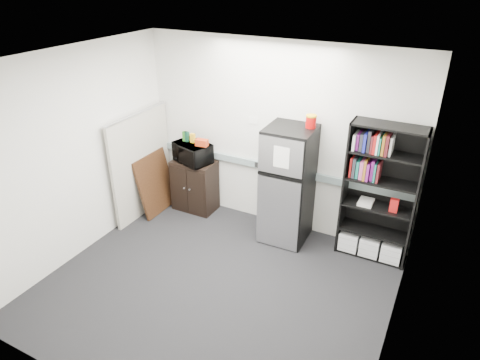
{
  "coord_description": "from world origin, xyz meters",
  "views": [
    {
      "loc": [
        2.15,
        -3.47,
        3.54
      ],
      "look_at": [
        -0.12,
        0.9,
        1.04
      ],
      "focal_mm": 32.0,
      "sensor_mm": 36.0,
      "label": 1
    }
  ],
  "objects_px": {
    "refrigerator": "(287,185)",
    "bookshelf": "(379,195)",
    "cabinet": "(195,185)",
    "microwave": "(192,153)",
    "cubicle_partition": "(142,164)"
  },
  "relations": [
    {
      "from": "cubicle_partition",
      "to": "microwave",
      "type": "relative_size",
      "value": 2.91
    },
    {
      "from": "microwave",
      "to": "refrigerator",
      "type": "bearing_deg",
      "value": 14.46
    },
    {
      "from": "bookshelf",
      "to": "cubicle_partition",
      "type": "xyz_separation_m",
      "value": [
        -3.43,
        -0.49,
        -0.1
      ]
    },
    {
      "from": "refrigerator",
      "to": "microwave",
      "type": "bearing_deg",
      "value": 176.25
    },
    {
      "from": "bookshelf",
      "to": "cabinet",
      "type": "height_order",
      "value": "bookshelf"
    },
    {
      "from": "cabinet",
      "to": "bookshelf",
      "type": "bearing_deg",
      "value": 1.33
    },
    {
      "from": "bookshelf",
      "to": "refrigerator",
      "type": "bearing_deg",
      "value": -173.08
    },
    {
      "from": "bookshelf",
      "to": "cabinet",
      "type": "xyz_separation_m",
      "value": [
        -2.77,
        -0.06,
        -0.5
      ]
    },
    {
      "from": "cubicle_partition",
      "to": "microwave",
      "type": "distance_m",
      "value": 0.79
    },
    {
      "from": "cabinet",
      "to": "microwave",
      "type": "relative_size",
      "value": 1.48
    },
    {
      "from": "microwave",
      "to": "refrigerator",
      "type": "relative_size",
      "value": 0.33
    },
    {
      "from": "refrigerator",
      "to": "bookshelf",
      "type": "bearing_deg",
      "value": 5.49
    },
    {
      "from": "bookshelf",
      "to": "refrigerator",
      "type": "height_order",
      "value": "bookshelf"
    },
    {
      "from": "cubicle_partition",
      "to": "cabinet",
      "type": "xyz_separation_m",
      "value": [
        0.66,
        0.42,
        -0.4
      ]
    },
    {
      "from": "cabinet",
      "to": "microwave",
      "type": "xyz_separation_m",
      "value": [
        0.0,
        -0.02,
        0.57
      ]
    }
  ]
}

